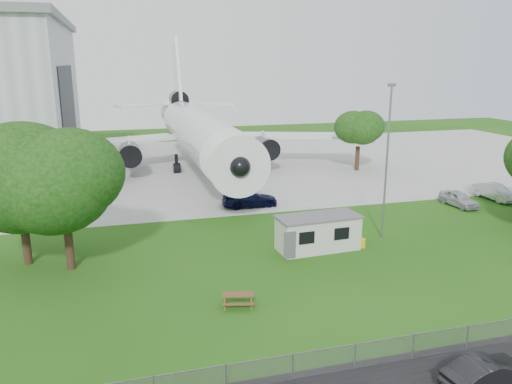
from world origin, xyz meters
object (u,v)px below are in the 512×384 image
object	(u,v)px
picnic_west	(238,306)
site_cabin	(318,233)
car_centre_sedan	(486,374)
airliner	(196,130)

from	to	relation	value
picnic_west	site_cabin	bearing A→B (deg)	56.41
site_cabin	car_centre_sedan	world-z (taller)	site_cabin
site_cabin	airliner	bearing A→B (deg)	97.78
site_cabin	picnic_west	distance (m)	10.79
site_cabin	car_centre_sedan	bearing A→B (deg)	-87.87
airliner	site_cabin	xyz separation A→B (m)	(4.20, -30.74, -3.96)
site_cabin	car_centre_sedan	xyz separation A→B (m)	(0.65, -17.34, -0.64)
airliner	picnic_west	bearing A→B (deg)	-95.56
car_centre_sedan	airliner	bearing A→B (deg)	-1.72
airliner	picnic_west	world-z (taller)	airliner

